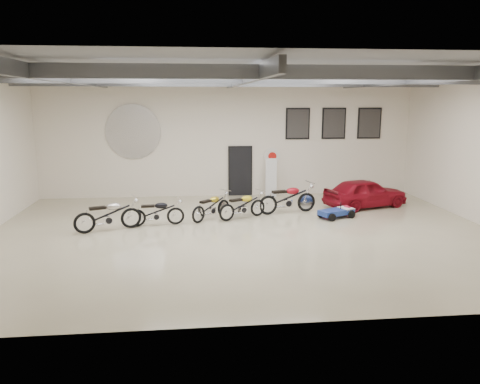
{
  "coord_description": "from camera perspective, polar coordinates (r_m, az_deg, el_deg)",
  "views": [
    {
      "loc": [
        -1.57,
        -14.03,
        4.18
      ],
      "look_at": [
        0.0,
        1.2,
        1.1
      ],
      "focal_mm": 35.0,
      "sensor_mm": 36.0,
      "label": 1
    }
  ],
  "objects": [
    {
      "name": "motorcycle_silver",
      "position": [
        15.5,
        -15.8,
        -2.63
      ],
      "size": [
        2.18,
        1.34,
        1.09
      ],
      "primitive_type": null,
      "rotation": [
        0.0,
        0.0,
        0.36
      ],
      "color": "silver",
      "rests_on": "floor"
    },
    {
      "name": "poster_mid",
      "position": [
        20.94,
        11.37,
        8.2
      ],
      "size": [
        1.05,
        0.08,
        1.35
      ],
      "primitive_type": null,
      "color": "black",
      "rests_on": "back_wall"
    },
    {
      "name": "motorcycle_gold",
      "position": [
        16.36,
        -3.53,
        -1.71
      ],
      "size": [
        1.71,
        1.71,
        0.96
      ],
      "primitive_type": null,
      "rotation": [
        0.0,
        0.0,
        0.79
      ],
      "color": "silver",
      "rests_on": "floor"
    },
    {
      "name": "vintage_car",
      "position": [
        18.81,
        15.02,
        -0.1
      ],
      "size": [
        2.24,
        3.57,
        1.13
      ],
      "primitive_type": "imported",
      "rotation": [
        0.0,
        0.0,
        1.86
      ],
      "color": "maroon",
      "rests_on": "floor"
    },
    {
      "name": "motorcycle_yellow",
      "position": [
        16.44,
        0.32,
        -1.6
      ],
      "size": [
        1.93,
        1.38,
        0.98
      ],
      "primitive_type": null,
      "rotation": [
        0.0,
        0.0,
        0.48
      ],
      "color": "silver",
      "rests_on": "floor"
    },
    {
      "name": "poster_right",
      "position": [
        21.47,
        15.49,
        8.08
      ],
      "size": [
        1.05,
        0.08,
        1.35
      ],
      "primitive_type": null,
      "color": "black",
      "rests_on": "back_wall"
    },
    {
      "name": "door",
      "position": [
        20.32,
        0.03,
        2.52
      ],
      "size": [
        0.92,
        0.08,
        2.1
      ],
      "primitive_type": "cube",
      "color": "black",
      "rests_on": "back_wall"
    },
    {
      "name": "poster_left",
      "position": [
        20.53,
        7.05,
        8.27
      ],
      "size": [
        1.05,
        0.08,
        1.35
      ],
      "primitive_type": null,
      "color": "black",
      "rests_on": "back_wall"
    },
    {
      "name": "back_wall",
      "position": [
        20.16,
        -1.41,
        6.59
      ],
      "size": [
        16.0,
        0.02,
        5.0
      ],
      "primitive_type": "cube",
      "color": "#F1E5D0",
      "rests_on": "floor"
    },
    {
      "name": "motorcycle_black",
      "position": [
        15.79,
        -10.17,
        -2.39
      ],
      "size": [
        1.86,
        0.74,
        0.94
      ],
      "primitive_type": null,
      "rotation": [
        0.0,
        0.0,
        0.1
      ],
      "color": "silver",
      "rests_on": "floor"
    },
    {
      "name": "banner_stand",
      "position": [
        20.09,
        3.82,
        1.86
      ],
      "size": [
        0.5,
        0.26,
        1.73
      ],
      "primitive_type": null,
      "rotation": [
        0.0,
        0.0,
        -0.17
      ],
      "color": "white",
      "rests_on": "floor"
    },
    {
      "name": "logo_plaque",
      "position": [
        20.17,
        -12.9,
        7.17
      ],
      "size": [
        2.3,
        0.06,
        1.16
      ],
      "primitive_type": null,
      "color": "silver",
      "rests_on": "back_wall"
    },
    {
      "name": "oil_sign",
      "position": [
        20.43,
        3.95,
        4.37
      ],
      "size": [
        0.72,
        0.1,
        0.72
      ],
      "primitive_type": null,
      "color": "white",
      "rests_on": "back_wall"
    },
    {
      "name": "ceiling_beams",
      "position": [
        14.12,
        0.51,
        13.69
      ],
      "size": [
        15.8,
        11.8,
        0.32
      ],
      "primitive_type": null,
      "color": "#55575C",
      "rests_on": "ceiling"
    },
    {
      "name": "floor",
      "position": [
        14.72,
        0.48,
        -5.12
      ],
      "size": [
        16.0,
        12.0,
        0.01
      ],
      "primitive_type": "cube",
      "color": "#C0B693",
      "rests_on": "ground"
    },
    {
      "name": "go_kart",
      "position": [
        17.01,
        12.01,
        -2.11
      ],
      "size": [
        1.73,
        1.28,
        0.57
      ],
      "primitive_type": null,
      "rotation": [
        0.0,
        0.0,
        0.41
      ],
      "color": "navy",
      "rests_on": "floor"
    },
    {
      "name": "ceiling",
      "position": [
        14.14,
        0.52,
        14.7
      ],
      "size": [
        16.0,
        12.0,
        0.01
      ],
      "primitive_type": "cube",
      "color": "slate",
      "rests_on": "back_wall"
    },
    {
      "name": "motorcycle_red",
      "position": [
        17.29,
        5.82,
        -0.72
      ],
      "size": [
        2.31,
        1.16,
        1.15
      ],
      "primitive_type": null,
      "rotation": [
        0.0,
        0.0,
        0.23
      ],
      "color": "silver",
      "rests_on": "floor"
    }
  ]
}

